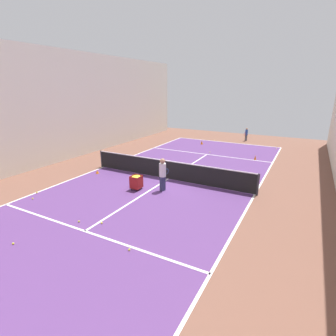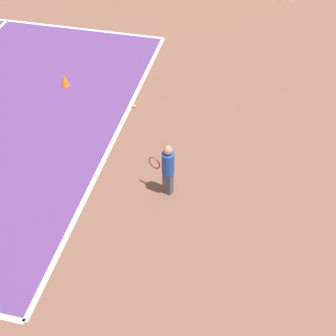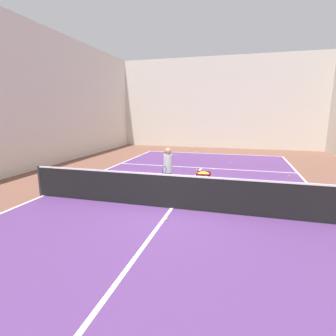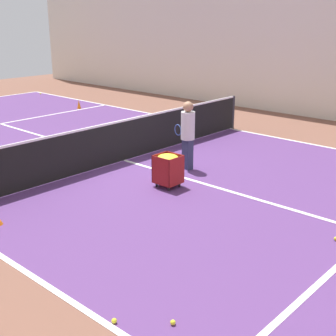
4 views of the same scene
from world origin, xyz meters
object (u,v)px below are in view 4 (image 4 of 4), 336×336
at_px(tennis_net, 124,140).
at_px(training_cone_0, 79,104).
at_px(coach_at_net, 188,131).
at_px(ball_cart, 168,164).

xyz_separation_m(tennis_net, training_cone_0, (-3.54, -6.53, -0.39)).
relative_size(coach_at_net, training_cone_0, 4.92).
relative_size(tennis_net, ball_cart, 13.23).
distance_m(tennis_net, training_cone_0, 7.43).
bearing_deg(ball_cart, training_cone_0, -115.94).
xyz_separation_m(ball_cart, training_cone_0, (-4.21, -8.65, -0.34)).
bearing_deg(training_cone_0, tennis_net, 61.56).
distance_m(tennis_net, coach_at_net, 1.77).
relative_size(ball_cart, training_cone_0, 2.18).
bearing_deg(training_cone_0, coach_at_net, 70.04).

